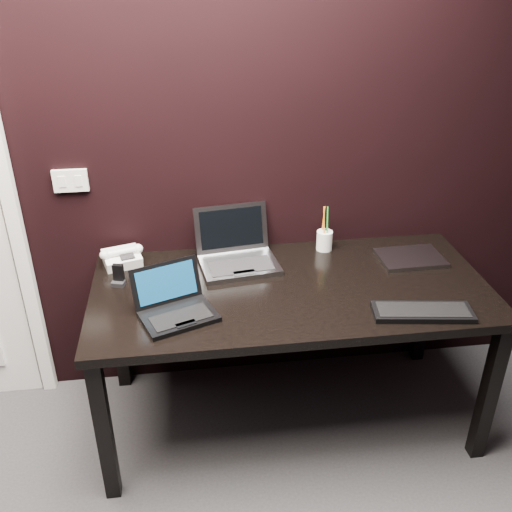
{
  "coord_description": "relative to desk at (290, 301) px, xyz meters",
  "views": [
    {
      "loc": [
        -0.13,
        -0.65,
        2.01
      ],
      "look_at": [
        0.14,
        1.35,
        0.92
      ],
      "focal_mm": 40.0,
      "sensor_mm": 36.0,
      "label": 1
    }
  ],
  "objects": [
    {
      "name": "netbook",
      "position": [
        -0.49,
        -0.15,
        0.11
      ],
      "size": [
        0.35,
        0.33,
        0.18
      ],
      "color": "black",
      "rests_on": "desk"
    },
    {
      "name": "wall_back",
      "position": [
        -0.3,
        0.4,
        0.64
      ],
      "size": [
        4.0,
        0.0,
        4.0
      ],
      "primitive_type": "plane",
      "rotation": [
        1.57,
        0.0,
        0.0
      ],
      "color": "black",
      "rests_on": "ground"
    },
    {
      "name": "pen_cup",
      "position": [
        0.22,
        0.31,
        0.13
      ],
      "size": [
        0.1,
        0.1,
        0.22
      ],
      "color": "white",
      "rests_on": "desk"
    },
    {
      "name": "silver_laptop",
      "position": [
        -0.21,
        0.23,
        0.12
      ],
      "size": [
        0.38,
        0.35,
        0.24
      ],
      "color": "gray",
      "rests_on": "desk"
    },
    {
      "name": "mobile_phone",
      "position": [
        -0.73,
        0.11,
        0.11
      ],
      "size": [
        0.06,
        0.06,
        0.09
      ],
      "color": "black",
      "rests_on": "desk"
    },
    {
      "name": "closed_laptop",
      "position": [
        0.59,
        0.15,
        0.09
      ],
      "size": [
        0.3,
        0.22,
        0.02
      ],
      "color": "gray",
      "rests_on": "desk"
    },
    {
      "name": "desk",
      "position": [
        0.0,
        0.0,
        0.0
      ],
      "size": [
        1.7,
        0.8,
        0.74
      ],
      "color": "black",
      "rests_on": "ground"
    },
    {
      "name": "desk_phone",
      "position": [
        -0.73,
        0.29,
        0.11
      ],
      "size": [
        0.2,
        0.19,
        0.1
      ],
      "color": "silver",
      "rests_on": "desk"
    },
    {
      "name": "wall_switch",
      "position": [
        -0.92,
        0.39,
        0.46
      ],
      "size": [
        0.15,
        0.02,
        0.1
      ],
      "color": "silver",
      "rests_on": "wall_back"
    },
    {
      "name": "ext_keyboard",
      "position": [
        0.47,
        -0.28,
        0.09
      ],
      "size": [
        0.41,
        0.19,
        0.02
      ],
      "color": "black",
      "rests_on": "desk"
    }
  ]
}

